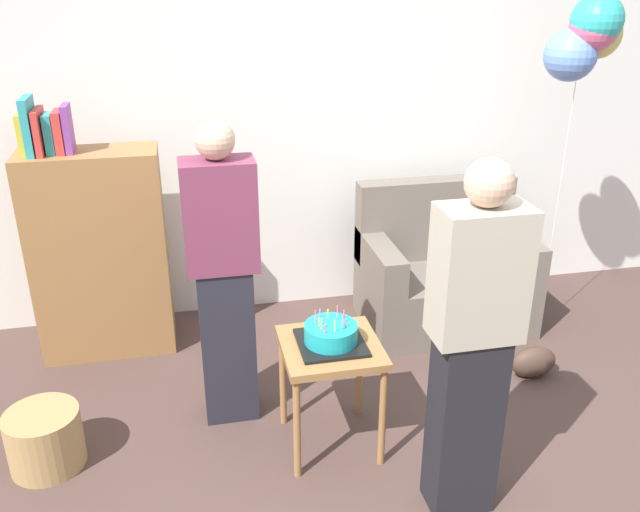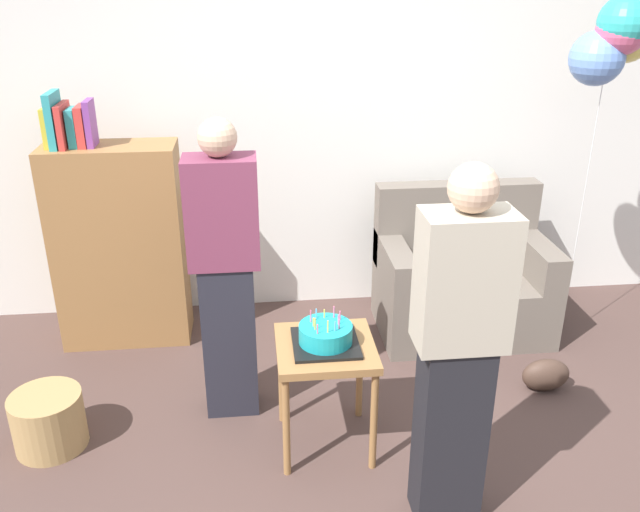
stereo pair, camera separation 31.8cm
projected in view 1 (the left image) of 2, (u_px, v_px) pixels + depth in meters
The scene contains 11 objects.
ground_plane at pixel (379, 489), 3.14m from camera, with size 8.00×8.00×0.00m, color #4C3833.
wall_back at pixel (297, 117), 4.44m from camera, with size 6.00×0.10×2.70m, color silver.
couch at pixel (442, 275), 4.53m from camera, with size 1.10×0.70×0.96m.
bookshelf at pixel (99, 251), 4.06m from camera, with size 0.80×0.36×1.62m.
side_table at pixel (331, 360), 3.26m from camera, with size 0.48×0.48×0.59m.
birthday_cake at pixel (331, 335), 3.20m from camera, with size 0.32×0.32×0.17m.
person_blowing_candles at pixel (224, 277), 3.36m from camera, with size 0.36×0.22×1.63m.
person_holding_cake at pixel (472, 346), 2.74m from camera, with size 0.36×0.22×1.63m.
wicker_basket at pixel (45, 439), 3.24m from camera, with size 0.36×0.36×0.30m, color #A88451.
handbag at pixel (533, 362), 3.97m from camera, with size 0.28×0.14×0.20m, color #473328.
balloon_bunch at pixel (589, 35), 3.79m from camera, with size 0.46×0.37×2.15m.
Camera 1 is at (-0.79, -2.32, 2.27)m, focal length 37.18 mm.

